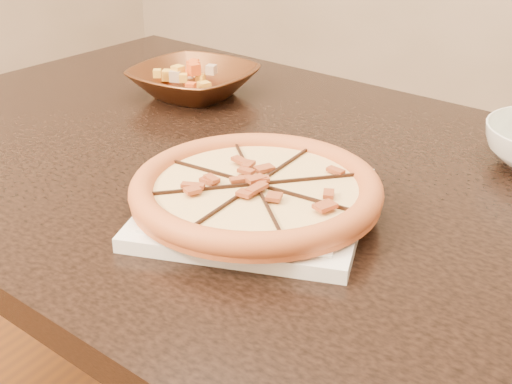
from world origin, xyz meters
TOP-DOWN VIEW (x-y plane):
  - dining_table at (-0.01, -0.06)m, footprint 1.41×1.00m
  - plate at (0.09, -0.19)m, footprint 0.33×0.33m
  - pizza at (0.09, -0.19)m, footprint 0.31×0.31m
  - bronze_bowl at (-0.25, 0.13)m, footprint 0.22×0.22m
  - mixed_dish at (-0.25, 0.13)m, footprint 0.10×0.10m

SIDE VIEW (x-z plane):
  - dining_table at x=-0.01m, z-range 0.27..1.02m
  - plate at x=0.09m, z-range 0.75..0.77m
  - bronze_bowl at x=-0.25m, z-range 0.75..0.80m
  - pizza at x=0.09m, z-range 0.77..0.80m
  - mixed_dish at x=-0.25m, z-range 0.80..0.83m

